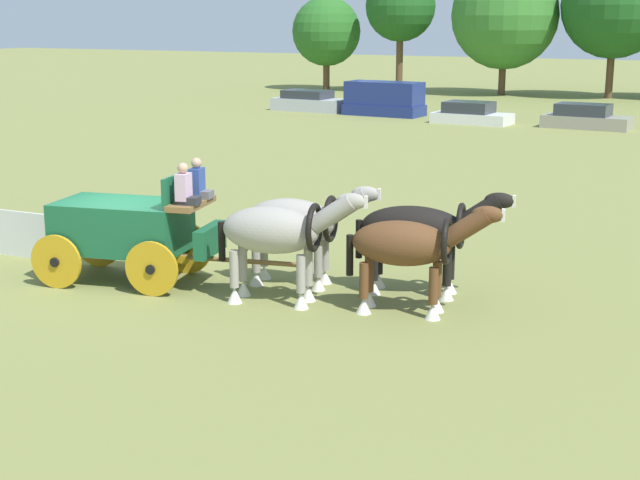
# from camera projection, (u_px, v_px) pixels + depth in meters

# --- Properties ---
(ground_plane) EXTENTS (220.00, 220.00, 0.00)m
(ground_plane) POSITION_uv_depth(u_px,v_px,m) (125.00, 280.00, 20.15)
(ground_plane) COLOR olive
(show_wagon) EXTENTS (5.70, 2.52, 2.68)m
(show_wagon) POSITION_uv_depth(u_px,v_px,m) (129.00, 227.00, 19.83)
(show_wagon) COLOR #195B38
(show_wagon) RESTS_ON ground
(draft_horse_rear_near) EXTENTS (2.97, 1.34, 2.20)m
(draft_horse_rear_near) POSITION_uv_depth(u_px,v_px,m) (296.00, 224.00, 19.50)
(draft_horse_rear_near) COLOR #9E998E
(draft_horse_rear_near) RESTS_ON ground
(draft_horse_rear_off) EXTENTS (2.99, 1.33, 2.29)m
(draft_horse_rear_off) POSITION_uv_depth(u_px,v_px,m) (278.00, 234.00, 18.27)
(draft_horse_rear_off) COLOR #9E998E
(draft_horse_rear_off) RESTS_ON ground
(draft_horse_lead_near) EXTENTS (3.15, 1.33, 2.20)m
(draft_horse_lead_near) POSITION_uv_depth(u_px,v_px,m) (420.00, 231.00, 18.84)
(draft_horse_lead_near) COLOR black
(draft_horse_lead_near) RESTS_ON ground
(draft_horse_lead_off) EXTENTS (2.93, 1.25, 2.18)m
(draft_horse_lead_off) POSITION_uv_depth(u_px,v_px,m) (409.00, 247.00, 17.62)
(draft_horse_lead_off) COLOR brown
(draft_horse_lead_off) RESTS_ON ground
(parked_vehicle_a) EXTENTS (4.64, 2.21, 1.23)m
(parked_vehicle_a) POSITION_uv_depth(u_px,v_px,m) (310.00, 102.00, 55.73)
(parked_vehicle_a) COLOR silver
(parked_vehicle_a) RESTS_ON ground
(parked_vehicle_b) EXTENTS (4.58, 2.20, 1.91)m
(parked_vehicle_b) POSITION_uv_depth(u_px,v_px,m) (384.00, 99.00, 53.08)
(parked_vehicle_b) COLOR navy
(parked_vehicle_b) RESTS_ON ground
(parked_vehicle_c) EXTENTS (4.16, 2.11, 1.14)m
(parked_vehicle_c) POSITION_uv_depth(u_px,v_px,m) (471.00, 114.00, 49.26)
(parked_vehicle_c) COLOR white
(parked_vehicle_c) RESTS_ON ground
(parked_vehicle_d) EXTENTS (4.42, 2.01, 1.23)m
(parked_vehicle_d) POSITION_uv_depth(u_px,v_px,m) (586.00, 118.00, 47.09)
(parked_vehicle_d) COLOR gray
(parked_vehicle_d) RESTS_ON ground
(tree_a) EXTENTS (5.21, 5.21, 6.98)m
(tree_a) POSITION_uv_depth(u_px,v_px,m) (326.00, 32.00, 70.83)
(tree_a) COLOR brown
(tree_a) RESTS_ON ground
(tree_b) EXTENTS (5.12, 5.12, 8.78)m
(tree_b) POSITION_uv_depth(u_px,v_px,m) (401.00, 6.00, 67.85)
(tree_b) COLOR brown
(tree_b) RESTS_ON ground
(tree_c) EXTENTS (7.53, 7.53, 9.33)m
(tree_c) POSITION_uv_depth(u_px,v_px,m) (505.00, 15.00, 65.65)
(tree_c) COLOR brown
(tree_c) RESTS_ON ground
(tree_d) EXTENTS (7.13, 7.13, 9.80)m
(tree_d) POSITION_uv_depth(u_px,v_px,m) (615.00, 5.00, 62.83)
(tree_d) COLOR brown
(tree_d) RESTS_ON ground
(sponsor_banner) EXTENTS (3.20, 0.18, 1.10)m
(sponsor_banner) POSITION_uv_depth(u_px,v_px,m) (16.00, 234.00, 22.03)
(sponsor_banner) COLOR silver
(sponsor_banner) RESTS_ON ground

